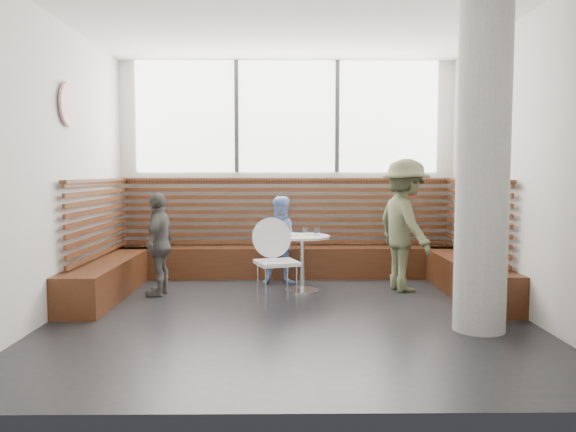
{
  "coord_description": "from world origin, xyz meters",
  "views": [
    {
      "loc": [
        -0.08,
        -5.97,
        1.53
      ],
      "look_at": [
        0.0,
        1.0,
        1.0
      ],
      "focal_mm": 35.0,
      "sensor_mm": 36.0,
      "label": 1
    }
  ],
  "objects_px": {
    "concrete_column": "(483,166)",
    "child_left": "(159,244)",
    "cafe_chair": "(277,253)",
    "child_back": "(283,240)",
    "adult_man": "(405,225)",
    "cafe_table": "(302,251)"
  },
  "relations": [
    {
      "from": "cafe_chair",
      "to": "child_back",
      "type": "distance_m",
      "value": 1.12
    },
    {
      "from": "concrete_column",
      "to": "child_left",
      "type": "height_order",
      "value": "concrete_column"
    },
    {
      "from": "adult_man",
      "to": "cafe_chair",
      "type": "bearing_deg",
      "value": 97.34
    },
    {
      "from": "concrete_column",
      "to": "adult_man",
      "type": "distance_m",
      "value": 2.04
    },
    {
      "from": "cafe_chair",
      "to": "child_left",
      "type": "xyz_separation_m",
      "value": [
        -1.48,
        0.46,
        0.05
      ]
    },
    {
      "from": "cafe_table",
      "to": "child_back",
      "type": "distance_m",
      "value": 0.54
    },
    {
      "from": "concrete_column",
      "to": "cafe_table",
      "type": "xyz_separation_m",
      "value": [
        -1.66,
        1.81,
        -1.08
      ]
    },
    {
      "from": "child_back",
      "to": "cafe_table",
      "type": "bearing_deg",
      "value": -70.61
    },
    {
      "from": "cafe_chair",
      "to": "child_left",
      "type": "bearing_deg",
      "value": 144.16
    },
    {
      "from": "adult_man",
      "to": "child_left",
      "type": "xyz_separation_m",
      "value": [
        -3.14,
        -0.24,
        -0.21
      ]
    },
    {
      "from": "cafe_table",
      "to": "cafe_chair",
      "type": "height_order",
      "value": "cafe_chair"
    },
    {
      "from": "cafe_table",
      "to": "adult_man",
      "type": "xyz_separation_m",
      "value": [
        1.34,
        0.06,
        0.34
      ]
    },
    {
      "from": "adult_man",
      "to": "child_left",
      "type": "bearing_deg",
      "value": 78.81
    },
    {
      "from": "concrete_column",
      "to": "child_left",
      "type": "xyz_separation_m",
      "value": [
        -3.47,
        1.64,
        -0.95
      ]
    },
    {
      "from": "cafe_table",
      "to": "adult_man",
      "type": "bearing_deg",
      "value": 2.56
    },
    {
      "from": "cafe_chair",
      "to": "child_back",
      "type": "relative_size",
      "value": 0.82
    },
    {
      "from": "cafe_chair",
      "to": "adult_man",
      "type": "relative_size",
      "value": 0.58
    },
    {
      "from": "concrete_column",
      "to": "cafe_chair",
      "type": "bearing_deg",
      "value": 149.35
    },
    {
      "from": "concrete_column",
      "to": "cafe_chair",
      "type": "distance_m",
      "value": 2.52
    },
    {
      "from": "cafe_table",
      "to": "adult_man",
      "type": "distance_m",
      "value": 1.38
    },
    {
      "from": "cafe_table",
      "to": "adult_man",
      "type": "relative_size",
      "value": 0.43
    },
    {
      "from": "concrete_column",
      "to": "cafe_table",
      "type": "height_order",
      "value": "concrete_column"
    }
  ]
}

